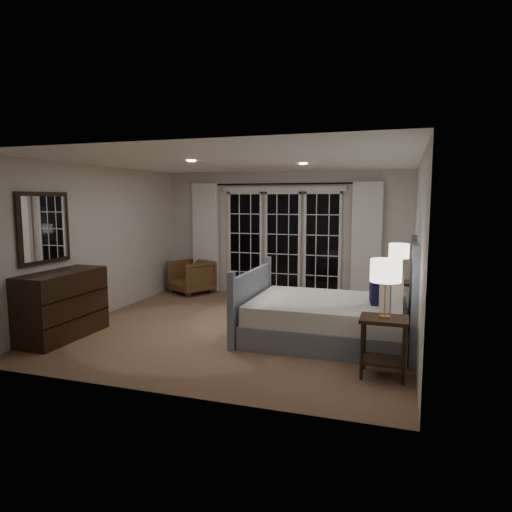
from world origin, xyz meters
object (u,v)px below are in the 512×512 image
(nightstand_right, at_px, (397,295))
(dresser, at_px, (62,305))
(nightstand_left, at_px, (384,338))
(lamp_left, at_px, (386,271))
(lamp_right, at_px, (399,251))
(armchair, at_px, (191,277))
(bed, at_px, (332,317))

(nightstand_right, height_order, dresser, dresser)
(nightstand_left, relative_size, lamp_left, 1.04)
(nightstand_left, distance_m, lamp_right, 2.53)
(nightstand_left, relative_size, nightstand_right, 1.02)
(dresser, bearing_deg, armchair, 83.73)
(nightstand_right, xyz_separation_m, dresser, (-4.48, -2.34, 0.04))
(nightstand_right, distance_m, dresser, 5.05)
(bed, bearing_deg, armchair, 144.81)
(lamp_left, distance_m, lamp_right, 2.43)
(nightstand_right, xyz_separation_m, lamp_right, (-0.00, 0.00, 0.70))
(bed, distance_m, dresser, 3.79)
(lamp_left, bearing_deg, dresser, 178.81)
(bed, distance_m, lamp_right, 1.74)
(bed, relative_size, nightstand_left, 3.43)
(nightstand_right, distance_m, lamp_left, 2.55)
(armchair, bearing_deg, lamp_right, 16.53)
(bed, height_order, armchair, bed)
(nightstand_left, xyz_separation_m, dresser, (-4.37, 0.09, 0.03))
(nightstand_right, relative_size, lamp_right, 1.09)
(lamp_right, height_order, dresser, lamp_right)
(nightstand_right, relative_size, armchair, 0.86)
(nightstand_left, height_order, lamp_left, lamp_left)
(nightstand_left, distance_m, armchair, 5.28)
(lamp_left, bearing_deg, bed, 122.63)
(bed, distance_m, nightstand_left, 1.35)
(bed, xyz_separation_m, lamp_right, (0.83, 1.29, 0.80))
(dresser, bearing_deg, nightstand_left, -1.19)
(dresser, bearing_deg, lamp_right, 27.59)
(lamp_right, bearing_deg, nightstand_right, -14.04)
(bed, relative_size, dresser, 1.71)
(bed, relative_size, lamp_left, 3.57)
(nightstand_right, distance_m, lamp_right, 0.70)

